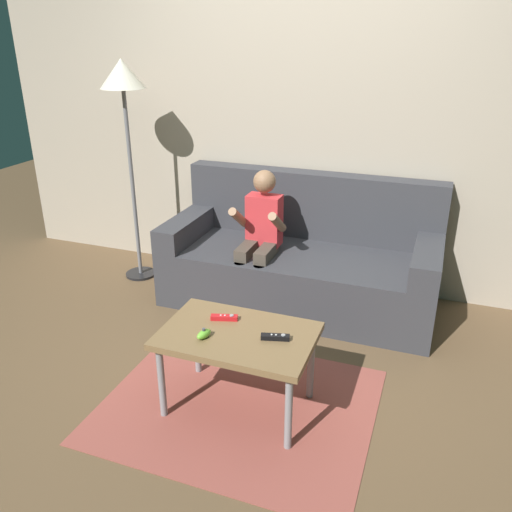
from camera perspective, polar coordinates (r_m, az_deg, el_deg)
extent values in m
plane|color=brown|center=(3.09, -3.10, -12.93)|extent=(9.95, 9.95, 0.00)
cube|color=#B2A38E|center=(3.90, 5.13, 14.73)|extent=(4.98, 0.05, 2.50)
cube|color=#38383D|center=(3.76, 4.64, -2.33)|extent=(1.89, 0.80, 0.40)
cube|color=#38383D|center=(3.89, 6.15, 5.53)|extent=(1.89, 0.16, 0.49)
cube|color=#38383D|center=(3.95, -7.26, 3.29)|extent=(0.18, 0.80, 0.17)
cube|color=#38383D|center=(3.54, 18.20, -0.12)|extent=(0.18, 0.80, 0.17)
cylinder|color=#4C4238|center=(3.57, -1.73, -3.73)|extent=(0.08, 0.08, 0.40)
cylinder|color=#4C4238|center=(3.53, 0.34, -4.08)|extent=(0.08, 0.08, 0.40)
cube|color=#4C4238|center=(3.60, -0.92, 0.65)|extent=(0.09, 0.29, 0.09)
cube|color=#4C4238|center=(3.55, 1.15, 0.36)|extent=(0.09, 0.29, 0.09)
cube|color=red|center=(3.64, 0.90, 3.92)|extent=(0.23, 0.14, 0.36)
cylinder|color=#936B4C|center=(3.56, -1.88, 4.19)|extent=(0.06, 0.26, 0.20)
cylinder|color=#936B4C|center=(3.47, 2.34, 3.67)|extent=(0.06, 0.26, 0.20)
sphere|color=#936B4C|center=(3.56, 0.93, 8.10)|extent=(0.15, 0.15, 0.15)
cube|color=brown|center=(2.64, -2.02, -8.68)|extent=(0.76, 0.50, 0.04)
cylinder|color=gray|center=(2.74, -10.22, -13.33)|extent=(0.04, 0.04, 0.41)
cylinder|color=gray|center=(2.53, 3.56, -16.65)|extent=(0.04, 0.04, 0.41)
cylinder|color=gray|center=(3.03, -6.40, -9.16)|extent=(0.04, 0.04, 0.41)
cylinder|color=gray|center=(2.84, 5.99, -11.67)|extent=(0.04, 0.04, 0.41)
cube|color=#9E4C42|center=(2.89, -1.89, -15.85)|extent=(1.39, 1.13, 0.01)
cube|color=black|center=(2.57, 2.11, -8.80)|extent=(0.14, 0.07, 0.02)
cylinder|color=#99999E|center=(2.57, 2.98, -8.57)|extent=(0.02, 0.02, 0.00)
cylinder|color=silver|center=(2.57, 2.19, -8.55)|extent=(0.01, 0.01, 0.00)
cylinder|color=silver|center=(2.57, 1.72, -8.53)|extent=(0.01, 0.01, 0.00)
ellipsoid|color=#72C638|center=(2.59, -5.68, -8.44)|extent=(0.07, 0.10, 0.04)
cylinder|color=#4C4C51|center=(2.58, -5.70, -7.95)|extent=(0.02, 0.02, 0.01)
cube|color=red|center=(2.74, -3.47, -6.69)|extent=(0.14, 0.08, 0.02)
cylinder|color=#99999E|center=(2.73, -2.67, -6.47)|extent=(0.02, 0.02, 0.00)
cylinder|color=silver|center=(2.73, -3.41, -6.45)|extent=(0.01, 0.01, 0.00)
cylinder|color=silver|center=(2.73, -3.85, -6.44)|extent=(0.01, 0.01, 0.00)
cylinder|color=black|center=(4.36, -12.39, -1.89)|extent=(0.24, 0.24, 0.02)
cylinder|color=slate|center=(4.11, -13.25, 7.30)|extent=(0.03, 0.03, 1.43)
cone|color=beige|center=(3.97, -14.37, 18.66)|extent=(0.32, 0.32, 0.20)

